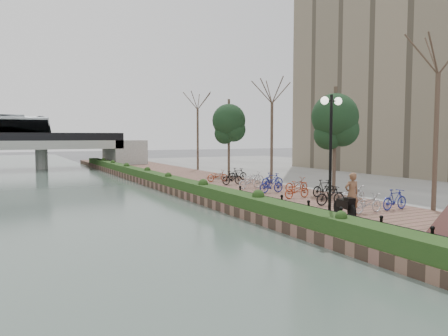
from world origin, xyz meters
TOP-DOWN VIEW (x-y plane):
  - ground at (0.00, 0.00)m, footprint 220.00×220.00m
  - promenade at (4.00, 17.50)m, footprint 8.00×75.00m
  - inland_pavement at (20.00, 17.50)m, footprint 24.00×75.00m
  - hedge at (0.60, 20.00)m, footprint 1.10×56.00m
  - chain_fence at (1.40, 2.00)m, footprint 0.10×14.10m
  - lamppost at (1.78, 2.11)m, footprint 1.02×0.32m
  - motorcycle at (3.09, 2.67)m, footprint 0.91×1.70m
  - pedestrian at (3.59, 2.76)m, footprint 0.76×0.57m
  - bicycle_parking at (5.49, 10.68)m, footprint 2.40×17.32m
  - street_trees at (8.00, 12.68)m, footprint 3.20×37.12m

SIDE VIEW (x-z plane):
  - ground at x=0.00m, z-range 0.00..0.00m
  - promenade at x=4.00m, z-range 0.00..0.50m
  - inland_pavement at x=20.00m, z-range 0.00..0.50m
  - hedge at x=0.60m, z-range 0.50..1.10m
  - chain_fence at x=1.40m, z-range 0.50..1.20m
  - bicycle_parking at x=5.49m, z-range 0.47..1.47m
  - motorcycle at x=3.09m, z-range 0.50..1.51m
  - pedestrian at x=3.59m, z-range 0.50..2.40m
  - street_trees at x=8.00m, z-range 0.29..7.09m
  - lamppost at x=1.78m, z-range 1.62..6.79m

